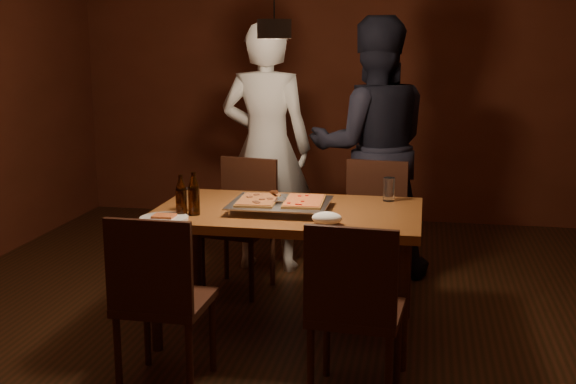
% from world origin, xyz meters
% --- Properties ---
extents(room_shell, '(6.00, 6.00, 6.00)m').
position_xyz_m(room_shell, '(0.00, 0.00, 1.40)').
color(room_shell, '#381B0F').
rests_on(room_shell, ground).
extents(dining_table, '(1.50, 0.90, 0.75)m').
position_xyz_m(dining_table, '(0.05, 0.14, 0.68)').
color(dining_table, brown).
rests_on(dining_table, floor).
extents(chair_far_left, '(0.49, 0.49, 0.49)m').
position_xyz_m(chair_far_left, '(-0.41, 0.89, 0.54)').
color(chair_far_left, '#38190F').
rests_on(chair_far_left, floor).
extents(chair_far_right, '(0.47, 0.47, 0.49)m').
position_xyz_m(chair_far_right, '(0.48, 0.95, 0.54)').
color(chair_far_right, '#38190F').
rests_on(chair_far_right, floor).
extents(chair_near_left, '(0.43, 0.43, 0.49)m').
position_xyz_m(chair_near_left, '(-0.43, -0.69, 0.54)').
color(chair_near_left, '#38190F').
rests_on(chair_near_left, floor).
extents(chair_near_right, '(0.45, 0.45, 0.49)m').
position_xyz_m(chair_near_right, '(0.50, -0.65, 0.54)').
color(chair_near_right, '#38190F').
rests_on(chair_near_right, floor).
extents(pizza_tray, '(0.57, 0.47, 0.05)m').
position_xyz_m(pizza_tray, '(0.01, 0.10, 0.77)').
color(pizza_tray, silver).
rests_on(pizza_tray, dining_table).
extents(pizza_meat, '(0.23, 0.35, 0.02)m').
position_xyz_m(pizza_meat, '(-0.12, 0.09, 0.81)').
color(pizza_meat, maroon).
rests_on(pizza_meat, pizza_tray).
extents(pizza_cheese, '(0.23, 0.35, 0.02)m').
position_xyz_m(pizza_cheese, '(0.14, 0.11, 0.81)').
color(pizza_cheese, gold).
rests_on(pizza_cheese, pizza_tray).
extents(spatula, '(0.19, 0.25, 0.04)m').
position_xyz_m(spatula, '(0.00, 0.11, 0.81)').
color(spatula, silver).
rests_on(spatula, pizza_tray).
extents(beer_bottle_a, '(0.06, 0.06, 0.23)m').
position_xyz_m(beer_bottle_a, '(-0.49, -0.13, 0.86)').
color(beer_bottle_a, black).
rests_on(beer_bottle_a, dining_table).
extents(beer_bottle_b, '(0.06, 0.06, 0.24)m').
position_xyz_m(beer_bottle_b, '(-0.43, -0.09, 0.87)').
color(beer_bottle_b, black).
rests_on(beer_bottle_b, dining_table).
extents(water_glass_left, '(0.08, 0.08, 0.12)m').
position_xyz_m(water_glass_left, '(-0.50, 0.02, 0.81)').
color(water_glass_left, silver).
rests_on(water_glass_left, dining_table).
extents(water_glass_right, '(0.07, 0.07, 0.14)m').
position_xyz_m(water_glass_right, '(0.60, 0.46, 0.82)').
color(water_glass_right, silver).
rests_on(water_glass_right, dining_table).
extents(plate_slice, '(0.26, 0.26, 0.03)m').
position_xyz_m(plate_slice, '(-0.56, -0.23, 0.76)').
color(plate_slice, white).
rests_on(plate_slice, dining_table).
extents(napkin, '(0.16, 0.12, 0.07)m').
position_xyz_m(napkin, '(0.31, -0.17, 0.78)').
color(napkin, white).
rests_on(napkin, dining_table).
extents(diner_white, '(0.69, 0.47, 1.84)m').
position_xyz_m(diner_white, '(-0.35, 1.35, 0.92)').
color(diner_white, silver).
rests_on(diner_white, floor).
extents(diner_dark, '(1.04, 0.89, 1.86)m').
position_xyz_m(diner_dark, '(0.43, 1.38, 0.93)').
color(diner_dark, black).
rests_on(diner_dark, floor).
extents(pendant_lamp, '(0.18, 0.18, 1.10)m').
position_xyz_m(pendant_lamp, '(0.00, 0.00, 1.76)').
color(pendant_lamp, black).
rests_on(pendant_lamp, ceiling).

